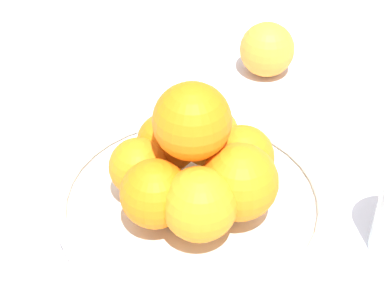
% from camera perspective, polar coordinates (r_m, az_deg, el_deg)
% --- Properties ---
extents(ground_plane, '(4.00, 4.00, 0.00)m').
position_cam_1_polar(ground_plane, '(0.73, 0.00, -6.13)').
color(ground_plane, silver).
extents(fruit_bowl, '(0.30, 0.30, 0.03)m').
position_cam_1_polar(fruit_bowl, '(0.72, 0.00, -5.26)').
color(fruit_bowl, silver).
rests_on(fruit_bowl, ground_plane).
extents(orange_pile, '(0.18, 0.18, 0.14)m').
position_cam_1_polar(orange_pile, '(0.67, 0.49, -1.72)').
color(orange_pile, orange).
rests_on(orange_pile, fruit_bowl).
extents(stray_orange, '(0.08, 0.08, 0.08)m').
position_cam_1_polar(stray_orange, '(0.94, 6.69, 8.34)').
color(stray_orange, orange).
rests_on(stray_orange, ground_plane).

